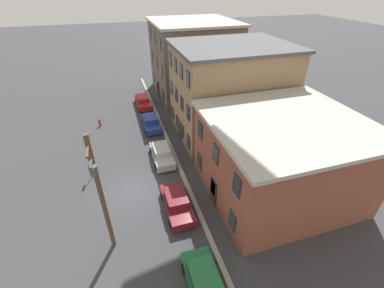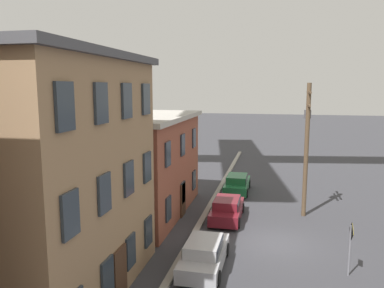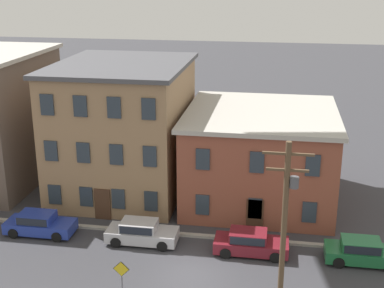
{
  "view_description": "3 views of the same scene",
  "coord_description": "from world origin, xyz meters",
  "px_view_note": "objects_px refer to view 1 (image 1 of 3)",
  "views": [
    {
      "loc": [
        16.85,
        0.01,
        15.18
      ],
      "look_at": [
        0.23,
        5.12,
        3.86
      ],
      "focal_mm": 24.0,
      "sensor_mm": 36.0,
      "label": 1
    },
    {
      "loc": [
        -19.85,
        0.18,
        8.42
      ],
      "look_at": [
        -1.43,
        4.29,
        5.54
      ],
      "focal_mm": 35.0,
      "sensor_mm": 36.0,
      "label": 2
    },
    {
      "loc": [
        4.38,
        -25.58,
        16.25
      ],
      "look_at": [
        -0.32,
        2.6,
        6.84
      ],
      "focal_mm": 50.0,
      "sensor_mm": 36.0,
      "label": 3
    }
  ],
  "objects_px": {
    "utility_pole": "(100,192)",
    "fire_hydrant": "(100,123)",
    "car_blue": "(151,122)",
    "car_maroon": "(177,202)",
    "car_green": "(205,283)",
    "car_red": "(143,101)",
    "car_silver": "(162,153)",
    "caution_sign": "(90,162)"
  },
  "relations": [
    {
      "from": "utility_pole",
      "to": "fire_hydrant",
      "type": "bearing_deg",
      "value": -177.48
    },
    {
      "from": "car_blue",
      "to": "fire_hydrant",
      "type": "relative_size",
      "value": 4.58
    },
    {
      "from": "car_maroon",
      "to": "car_green",
      "type": "xyz_separation_m",
      "value": [
        6.48,
        0.01,
        0.0
      ]
    },
    {
      "from": "car_maroon",
      "to": "fire_hydrant",
      "type": "distance_m",
      "value": 16.65
    },
    {
      "from": "car_green",
      "to": "fire_hydrant",
      "type": "bearing_deg",
      "value": -165.73
    },
    {
      "from": "car_red",
      "to": "car_blue",
      "type": "relative_size",
      "value": 1.0
    },
    {
      "from": "car_silver",
      "to": "utility_pole",
      "type": "bearing_deg",
      "value": -30.45
    },
    {
      "from": "car_silver",
      "to": "caution_sign",
      "type": "height_order",
      "value": "caution_sign"
    },
    {
      "from": "car_red",
      "to": "car_green",
      "type": "height_order",
      "value": "same"
    },
    {
      "from": "car_silver",
      "to": "car_green",
      "type": "height_order",
      "value": "same"
    },
    {
      "from": "car_maroon",
      "to": "caution_sign",
      "type": "distance_m",
      "value": 8.75
    },
    {
      "from": "car_silver",
      "to": "car_blue",
      "type": "bearing_deg",
      "value": 179.57
    },
    {
      "from": "caution_sign",
      "to": "utility_pole",
      "type": "height_order",
      "value": "utility_pole"
    },
    {
      "from": "fire_hydrant",
      "to": "car_green",
      "type": "bearing_deg",
      "value": 14.27
    },
    {
      "from": "car_silver",
      "to": "utility_pole",
      "type": "relative_size",
      "value": 0.51
    },
    {
      "from": "car_blue",
      "to": "utility_pole",
      "type": "height_order",
      "value": "utility_pole"
    },
    {
      "from": "car_green",
      "to": "fire_hydrant",
      "type": "xyz_separation_m",
      "value": [
        -22.15,
        -5.63,
        -0.27
      ]
    },
    {
      "from": "car_blue",
      "to": "car_green",
      "type": "bearing_deg",
      "value": -0.73
    },
    {
      "from": "car_silver",
      "to": "car_green",
      "type": "xyz_separation_m",
      "value": [
        13.23,
        -0.2,
        0.0
      ]
    },
    {
      "from": "car_red",
      "to": "car_blue",
      "type": "bearing_deg",
      "value": 0.65
    },
    {
      "from": "car_blue",
      "to": "utility_pole",
      "type": "relative_size",
      "value": 0.51
    },
    {
      "from": "car_maroon",
      "to": "fire_hydrant",
      "type": "bearing_deg",
      "value": -160.26
    },
    {
      "from": "caution_sign",
      "to": "utility_pole",
      "type": "bearing_deg",
      "value": 10.29
    },
    {
      "from": "car_maroon",
      "to": "caution_sign",
      "type": "height_order",
      "value": "caution_sign"
    },
    {
      "from": "car_maroon",
      "to": "utility_pole",
      "type": "xyz_separation_m",
      "value": [
        1.86,
        -4.85,
        4.14
      ]
    },
    {
      "from": "car_blue",
      "to": "fire_hydrant",
      "type": "bearing_deg",
      "value": -110.31
    },
    {
      "from": "car_green",
      "to": "utility_pole",
      "type": "bearing_deg",
      "value": -133.52
    },
    {
      "from": "caution_sign",
      "to": "utility_pole",
      "type": "relative_size",
      "value": 0.29
    },
    {
      "from": "car_red",
      "to": "utility_pole",
      "type": "bearing_deg",
      "value": -13.04
    },
    {
      "from": "car_maroon",
      "to": "utility_pole",
      "type": "relative_size",
      "value": 0.51
    },
    {
      "from": "car_blue",
      "to": "car_green",
      "type": "height_order",
      "value": "same"
    },
    {
      "from": "caution_sign",
      "to": "fire_hydrant",
      "type": "height_order",
      "value": "caution_sign"
    },
    {
      "from": "car_maroon",
      "to": "fire_hydrant",
      "type": "xyz_separation_m",
      "value": [
        -15.67,
        -5.62,
        -0.27
      ]
    },
    {
      "from": "caution_sign",
      "to": "fire_hydrant",
      "type": "bearing_deg",
      "value": 176.1
    },
    {
      "from": "car_red",
      "to": "car_silver",
      "type": "height_order",
      "value": "same"
    },
    {
      "from": "car_silver",
      "to": "caution_sign",
      "type": "distance_m",
      "value": 6.6
    },
    {
      "from": "car_blue",
      "to": "car_maroon",
      "type": "distance_m",
      "value": 13.49
    },
    {
      "from": "car_red",
      "to": "car_green",
      "type": "bearing_deg",
      "value": -0.39
    },
    {
      "from": "fire_hydrant",
      "to": "car_red",
      "type": "bearing_deg",
      "value": 126.03
    },
    {
      "from": "car_red",
      "to": "car_silver",
      "type": "relative_size",
      "value": 1.0
    },
    {
      "from": "car_blue",
      "to": "car_silver",
      "type": "bearing_deg",
      "value": -0.43
    },
    {
      "from": "car_red",
      "to": "utility_pole",
      "type": "height_order",
      "value": "utility_pole"
    }
  ]
}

